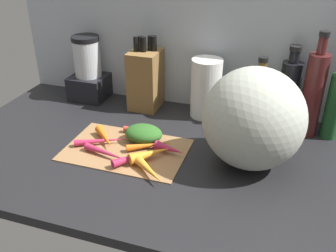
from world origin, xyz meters
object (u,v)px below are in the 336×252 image
at_px(carrot_1, 149,170).
at_px(bottle_3, 334,104).
at_px(carrot_7, 101,141).
at_px(winter_squash, 253,119).
at_px(knife_block, 146,79).
at_px(carrot_5, 106,153).
at_px(carrot_4, 149,145).
at_px(bottle_2, 313,94).
at_px(carrot_3, 170,149).
at_px(bottle_0, 258,98).
at_px(carrot_8, 151,153).
at_px(carrot_6, 105,137).
at_px(cutting_board, 126,149).
at_px(carrot_0, 136,156).
at_px(paper_towel_roll, 206,88).
at_px(bottle_1, 289,92).
at_px(blender_appliance, 89,72).
at_px(carrot_2, 139,130).

xyz_separation_m(carrot_1, bottle_3, (0.50, 0.41, 0.10)).
relative_size(carrot_7, winter_squash, 0.57).
xyz_separation_m(knife_block, bottle_3, (0.68, -0.03, 0.01)).
bearing_deg(carrot_7, carrot_5, -51.27).
xyz_separation_m(carrot_4, winter_squash, (0.32, 0.03, 0.13)).
height_order(winter_squash, bottle_2, bottle_2).
bearing_deg(carrot_1, carrot_3, 80.36).
xyz_separation_m(carrot_1, bottle_0, (0.25, 0.42, 0.08)).
bearing_deg(bottle_3, bottle_0, 178.68).
relative_size(carrot_7, carrot_8, 1.23).
relative_size(carrot_1, carrot_6, 1.12).
xyz_separation_m(carrot_3, carrot_8, (-0.05, -0.05, 0.00)).
relative_size(carrot_5, knife_block, 0.59).
relative_size(cutting_board, carrot_5, 2.35).
bearing_deg(carrot_0, carrot_3, 39.10).
relative_size(paper_towel_roll, bottle_1, 0.75).
height_order(carrot_8, blender_appliance, blender_appliance).
xyz_separation_m(carrot_4, bottle_2, (0.48, 0.28, 0.13)).
relative_size(cutting_board, carrot_6, 3.06).
xyz_separation_m(carrot_3, bottle_1, (0.33, 0.33, 0.10)).
relative_size(carrot_8, knife_block, 0.50).
relative_size(cutting_board, carrot_8, 2.73).
distance_m(carrot_2, paper_towel_roll, 0.30).
bearing_deg(carrot_0, carrot_1, -42.46).
xyz_separation_m(blender_appliance, bottle_0, (0.69, -0.03, -0.00)).
bearing_deg(carrot_5, winter_squash, 14.72).
bearing_deg(winter_squash, knife_block, 147.71).
distance_m(carrot_2, bottle_0, 0.43).
bearing_deg(carrot_2, carrot_5, -103.06).
relative_size(carrot_0, paper_towel_roll, 0.72).
height_order(winter_squash, blender_appliance, winter_squash).
bearing_deg(carrot_5, bottle_2, 31.67).
height_order(carrot_3, knife_block, knife_block).
height_order(bottle_0, bottle_3, bottle_3).
distance_m(carrot_3, bottle_1, 0.48).
bearing_deg(winter_squash, carrot_8, -164.79).
height_order(carrot_5, bottle_3, bottle_3).
bearing_deg(carrot_6, bottle_0, 31.73).
bearing_deg(carrot_1, paper_towel_roll, 82.03).
height_order(carrot_0, bottle_3, bottle_3).
distance_m(carrot_4, carrot_5, 0.14).
height_order(bottle_1, bottle_3, bottle_3).
relative_size(carrot_3, carrot_6, 0.79).
bearing_deg(bottle_1, blender_appliance, -179.61).
relative_size(carrot_8, bottle_0, 0.55).
distance_m(carrot_1, carrot_3, 0.13).
distance_m(carrot_0, carrot_8, 0.05).
xyz_separation_m(blender_appliance, paper_towel_roll, (0.49, -0.01, -0.00)).
bearing_deg(paper_towel_roll, carrot_0, -108.22).
xyz_separation_m(carrot_1, carrot_7, (-0.21, 0.11, -0.00)).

